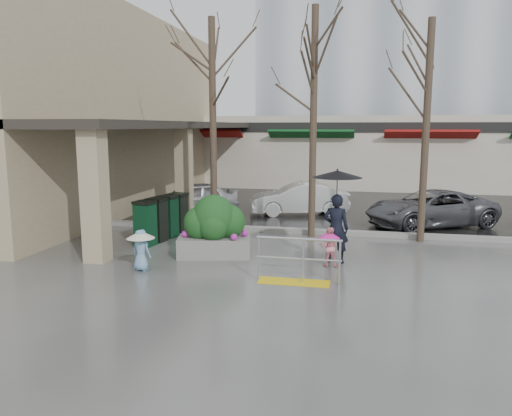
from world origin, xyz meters
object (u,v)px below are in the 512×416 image
at_px(tree_mideast, 429,77).
at_px(car_b, 299,199).
at_px(child_pink, 329,244).
at_px(car_a, 191,198).
at_px(car_c, 430,208).
at_px(woman, 336,208).
at_px(news_boxes, 163,218).
at_px(tree_west, 212,74).
at_px(tree_midwest, 314,66).
at_px(planter, 214,227).
at_px(child_blue, 141,245).
at_px(handrail, 297,266).

distance_m(tree_mideast, car_b, 7.11).
height_order(child_pink, car_a, car_a).
bearing_deg(car_c, woman, -55.46).
bearing_deg(woman, news_boxes, -13.26).
xyz_separation_m(tree_west, tree_midwest, (3.20, 0.00, 0.15)).
bearing_deg(car_a, car_b, 66.78).
bearing_deg(woman, car_b, -72.07).
bearing_deg(planter, child_blue, -128.70).
distance_m(news_boxes, car_a, 4.60).
bearing_deg(tree_mideast, child_pink, -127.38).
bearing_deg(handrail, tree_midwest, 91.91).
bearing_deg(planter, car_b, 78.39).
bearing_deg(tree_mideast, tree_midwest, 180.00).
relative_size(woman, news_boxes, 1.00).
height_order(child_pink, news_boxes, news_boxes).
height_order(handrail, child_blue, handrail).
xyz_separation_m(woman, child_blue, (-4.55, -1.71, -0.77)).
relative_size(tree_west, car_c, 1.50).
xyz_separation_m(child_pink, car_b, (-1.66, 7.21, 0.06)).
bearing_deg(child_blue, planter, -113.89).
distance_m(tree_midwest, car_a, 7.60).
height_order(child_pink, car_c, car_c).
distance_m(child_pink, car_a, 8.79).
height_order(woman, planter, woman).
height_order(planter, news_boxes, planter).
relative_size(handrail, car_a, 0.51).
relative_size(child_pink, car_a, 0.27).
relative_size(car_a, car_b, 0.97).
xyz_separation_m(child_pink, child_blue, (-4.40, -1.32, 0.07)).
bearing_deg(tree_mideast, handrail, -123.19).
distance_m(child_blue, car_c, 10.37).
relative_size(child_pink, car_b, 0.26).
xyz_separation_m(car_a, car_b, (4.23, 0.68, 0.00)).
distance_m(tree_midwest, tree_mideast, 3.32).
bearing_deg(car_b, child_blue, -33.85).
bearing_deg(car_a, news_boxes, -23.96).
height_order(handrail, car_b, car_b).
bearing_deg(tree_mideast, child_blue, -146.24).
bearing_deg(tree_mideast, tree_west, -180.00).
height_order(tree_midwest, planter, tree_midwest).
relative_size(handrail, woman, 0.79).
xyz_separation_m(tree_midwest, news_boxes, (-4.45, -1.35, -4.57)).
height_order(handrail, news_boxes, news_boxes).
relative_size(planter, news_boxes, 0.86).
xyz_separation_m(planter, car_c, (6.18, 5.47, -0.17)).
distance_m(tree_west, car_a, 5.82).
distance_m(planter, car_b, 7.00).
relative_size(child_pink, news_boxes, 0.41).
bearing_deg(news_boxes, child_pink, -10.47).
distance_m(child_blue, planter, 2.15).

